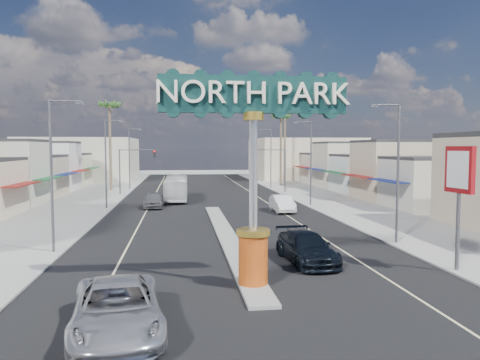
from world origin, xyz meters
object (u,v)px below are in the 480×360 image
object	(u,v)px
streetlight_l_mid	(107,159)
streetlight_r_far	(270,155)
palm_right_far	(285,112)
suv_left	(117,309)
traffic_signal_left	(134,162)
bank_pylon_sign	(459,177)
car_parked_left	(153,200)
palm_left_far	(110,110)
streetlight_l_far	(130,155)
streetlight_r_near	(396,166)
city_bus	(176,188)
car_parked_right	(282,204)
suv_right	(306,248)
traffic_signal_right	(272,162)
streetlight_l_near	(54,167)
streetlight_r_mid	(309,158)
palm_right_mid	(281,120)
gateway_sign	(253,154)

from	to	relation	value
streetlight_l_mid	streetlight_r_far	distance (m)	30.32
palm_right_far	streetlight_r_far	bearing A→B (deg)	-114.55
suv_left	traffic_signal_left	bearing A→B (deg)	87.30
bank_pylon_sign	car_parked_left	bearing A→B (deg)	115.32
palm_left_far	car_parked_left	distance (m)	23.39
streetlight_l_far	streetlight_r_near	world-z (taller)	same
streetlight_r_far	palm_left_far	size ratio (longest dim) A/B	0.69
city_bus	car_parked_right	bearing A→B (deg)	-46.70
streetlight_l_mid	city_bus	size ratio (longest dim) A/B	0.85
streetlight_r_far	suv_right	distance (m)	46.62
traffic_signal_right	city_bus	xyz separation A→B (m)	(-12.83, -6.88, -2.80)
streetlight_l_near	palm_left_far	world-z (taller)	palm_left_far
traffic_signal_left	streetlight_r_mid	distance (m)	24.11
car_parked_left	palm_right_mid	bearing A→B (deg)	53.78
streetlight_l_mid	streetlight_l_near	bearing A→B (deg)	-90.00
streetlight_r_far	palm_right_far	bearing A→B (deg)	65.45
streetlight_r_near	palm_right_mid	xyz separation A→B (m)	(2.57, 46.00, 5.54)
traffic_signal_left	car_parked_left	world-z (taller)	traffic_signal_left
streetlight_l_mid	streetlight_r_far	bearing A→B (deg)	46.52
gateway_sign	streetlight_r_mid	distance (m)	29.91
traffic_signal_left	streetlight_r_near	bearing A→B (deg)	-60.01
palm_left_far	car_parked_right	xyz separation A→B (m)	(19.56, -24.24, -10.69)
streetlight_l_mid	streetlight_l_far	world-z (taller)	same
streetlight_r_mid	gateway_sign	bearing A→B (deg)	-110.42
streetlight_r_mid	streetlight_r_far	xyz separation A→B (m)	(0.00, 22.00, 0.00)
streetlight_l_near	streetlight_r_far	bearing A→B (deg)	63.58
palm_right_mid	car_parked_right	xyz separation A→B (m)	(-6.44, -30.24, -9.79)
car_parked_right	palm_left_far	bearing A→B (deg)	128.52
streetlight_r_far	suv_right	world-z (taller)	streetlight_r_far
palm_left_far	palm_right_far	size ratio (longest dim) A/B	0.93
palm_right_far	city_bus	world-z (taller)	palm_right_far
streetlight_l_near	streetlight_l_mid	xyz separation A→B (m)	(0.00, 20.00, 0.00)
streetlight_l_far	gateway_sign	bearing A→B (deg)	-78.22
streetlight_r_near	palm_left_far	size ratio (longest dim) A/B	0.69
streetlight_l_mid	palm_right_mid	bearing A→B (deg)	47.97
palm_right_mid	gateway_sign	bearing A→B (deg)	-103.53
gateway_sign	car_parked_right	distance (m)	25.20
streetlight_r_mid	palm_right_mid	xyz separation A→B (m)	(2.57, 26.00, 5.54)
palm_right_far	city_bus	xyz separation A→B (m)	(-18.64, -24.89, -10.91)
suv_left	suv_right	xyz separation A→B (m)	(8.88, 8.70, -0.06)
palm_right_far	car_parked_right	distance (m)	38.97
suv_left	streetlight_l_near	bearing A→B (deg)	104.64
traffic_signal_left	streetlight_l_near	distance (m)	34.03
car_parked_left	suv_right	bearing A→B (deg)	-68.33
palm_right_mid	city_bus	bearing A→B (deg)	-131.39
city_bus	streetlight_l_far	bearing A→B (deg)	115.85
gateway_sign	streetlight_r_far	bearing A→B (deg)	78.22
gateway_sign	city_bus	xyz separation A→B (m)	(-3.64, 35.14, -4.45)
streetlight_l_far	car_parked_left	size ratio (longest dim) A/B	1.85
palm_left_far	city_bus	xyz separation A→B (m)	(9.36, -12.89, -10.02)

